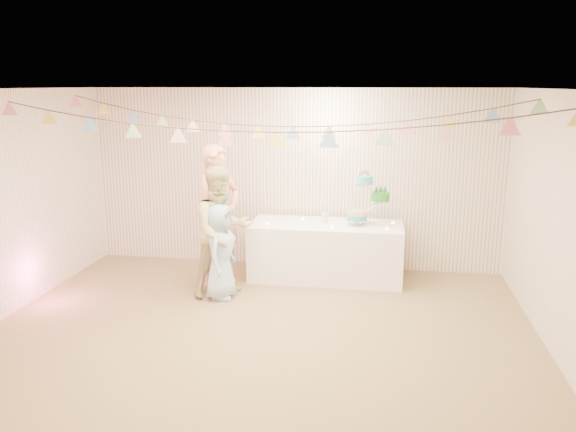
% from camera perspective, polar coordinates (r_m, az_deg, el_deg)
% --- Properties ---
extents(floor, '(6.00, 6.00, 0.00)m').
position_cam_1_polar(floor, '(6.20, -3.08, -12.03)').
color(floor, olive).
rests_on(floor, ground).
extents(ceiling, '(6.00, 6.00, 0.00)m').
position_cam_1_polar(ceiling, '(5.61, -3.42, 12.74)').
color(ceiling, silver).
rests_on(ceiling, ground).
extents(back_wall, '(6.00, 6.00, 0.00)m').
position_cam_1_polar(back_wall, '(8.18, 0.53, 3.77)').
color(back_wall, white).
rests_on(back_wall, ground).
extents(front_wall, '(6.00, 6.00, 0.00)m').
position_cam_1_polar(front_wall, '(3.49, -12.23, -9.80)').
color(front_wall, white).
rests_on(front_wall, ground).
extents(right_wall, '(5.00, 5.00, 0.00)m').
position_cam_1_polar(right_wall, '(5.91, 26.47, -1.34)').
color(right_wall, white).
rests_on(right_wall, ground).
extents(table, '(2.08, 0.83, 0.78)m').
position_cam_1_polar(table, '(7.82, 3.89, -3.56)').
color(table, white).
rests_on(table, floor).
extents(cake_stand, '(0.62, 0.37, 0.69)m').
position_cam_1_polar(cake_stand, '(7.66, 8.11, 1.45)').
color(cake_stand, silver).
rests_on(cake_stand, table).
extents(cake_bottom, '(0.31, 0.31, 0.15)m').
position_cam_1_polar(cake_bottom, '(7.66, 6.91, -0.52)').
color(cake_bottom, teal).
rests_on(cake_bottom, cake_stand).
extents(cake_middle, '(0.27, 0.27, 0.22)m').
position_cam_1_polar(cake_middle, '(7.75, 9.45, 1.59)').
color(cake_middle, '#1E8A24').
rests_on(cake_middle, cake_stand).
extents(cake_top_tier, '(0.25, 0.25, 0.19)m').
position_cam_1_polar(cake_top_tier, '(7.58, 7.71, 3.48)').
color(cake_top_tier, '#43C6D3').
rests_on(cake_top_tier, cake_stand).
extents(platter, '(0.32, 0.32, 0.02)m').
position_cam_1_polar(platter, '(7.74, -0.42, -0.86)').
color(platter, white).
rests_on(platter, table).
extents(posy, '(0.13, 0.13, 0.14)m').
position_cam_1_polar(posy, '(7.75, 3.77, -0.39)').
color(posy, white).
rests_on(posy, table).
extents(person_adult_a, '(0.75, 0.83, 1.90)m').
position_cam_1_polar(person_adult_a, '(7.49, -7.01, 0.04)').
color(person_adult_a, '#EDA07C').
rests_on(person_adult_a, floor).
extents(person_adult_b, '(1.02, 1.01, 1.67)m').
position_cam_1_polar(person_adult_b, '(7.14, -6.68, -1.56)').
color(person_adult_b, '#CEC57F').
rests_on(person_adult_b, floor).
extents(person_child, '(0.42, 0.61, 1.21)m').
position_cam_1_polar(person_child, '(7.08, -6.87, -3.61)').
color(person_child, '#A2CFE6').
rests_on(person_child, floor).
extents(bunting_back, '(5.60, 1.10, 0.40)m').
position_cam_1_polar(bunting_back, '(6.69, -1.30, 10.70)').
color(bunting_back, pink).
rests_on(bunting_back, ceiling).
extents(bunting_front, '(5.60, 0.90, 0.36)m').
position_cam_1_polar(bunting_front, '(5.43, -3.84, 9.76)').
color(bunting_front, '#72A5E5').
rests_on(bunting_front, ceiling).
extents(tealight_0, '(0.04, 0.04, 0.03)m').
position_cam_1_polar(tealight_0, '(7.68, -2.12, -0.71)').
color(tealight_0, '#FFD88C').
rests_on(tealight_0, table).
extents(tealight_1, '(0.04, 0.04, 0.03)m').
position_cam_1_polar(tealight_1, '(7.92, 1.54, -0.27)').
color(tealight_1, '#FFD88C').
rests_on(tealight_1, table).
extents(tealight_2, '(0.04, 0.04, 0.03)m').
position_cam_1_polar(tealight_2, '(7.49, 4.54, -1.10)').
color(tealight_2, '#FFD88C').
rests_on(tealight_2, table).
extents(tealight_3, '(0.04, 0.04, 0.03)m').
position_cam_1_polar(tealight_3, '(7.90, 6.61, -0.39)').
color(tealight_3, '#FFD88C').
rests_on(tealight_3, table).
extents(tealight_4, '(0.04, 0.04, 0.03)m').
position_cam_1_polar(tealight_4, '(7.51, 10.05, -1.23)').
color(tealight_4, '#FFD88C').
rests_on(tealight_4, table).
extents(tealight_5, '(0.04, 0.04, 0.03)m').
position_cam_1_polar(tealight_5, '(7.83, 10.61, -0.66)').
color(tealight_5, '#FFD88C').
rests_on(tealight_5, table).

